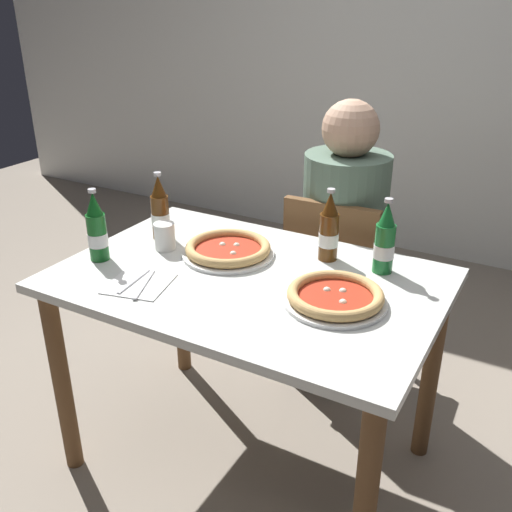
{
  "coord_description": "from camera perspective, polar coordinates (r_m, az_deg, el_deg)",
  "views": [
    {
      "loc": [
        0.82,
        -1.4,
        1.57
      ],
      "look_at": [
        0.0,
        0.05,
        0.8
      ],
      "focal_mm": 40.37,
      "sensor_mm": 36.0,
      "label": 1
    }
  ],
  "objects": [
    {
      "name": "beer_bottle_center",
      "position": [
        2.1,
        -9.49,
        4.43
      ],
      "size": [
        0.07,
        0.07,
        0.25
      ],
      "color": "#512D0F",
      "rests_on": "dining_table_main"
    },
    {
      "name": "diner_seated",
      "position": [
        2.41,
        8.52,
        0.31
      ],
      "size": [
        0.34,
        0.34,
        1.21
      ],
      "color": "#2D3342",
      "rests_on": "ground_plane"
    },
    {
      "name": "napkin_with_cutlery",
      "position": [
        1.81,
        -11.51,
        -2.71
      ],
      "size": [
        0.22,
        0.22,
        0.01
      ],
      "color": "white",
      "rests_on": "dining_table_main"
    },
    {
      "name": "ground_plane",
      "position": [
        2.26,
        -0.66,
        -19.22
      ],
      "size": [
        8.0,
        8.0,
        0.0
      ],
      "primitive_type": "plane",
      "color": "gray"
    },
    {
      "name": "pizza_margherita_near",
      "position": [
        1.68,
        7.86,
        -4.02
      ],
      "size": [
        0.3,
        0.3,
        0.04
      ],
      "color": "white",
      "rests_on": "dining_table_main"
    },
    {
      "name": "back_wall_tiled",
      "position": [
        3.71,
        17.6,
        19.53
      ],
      "size": [
        7.0,
        0.1,
        2.6
      ],
      "primitive_type": "cube",
      "color": "white",
      "rests_on": "ground_plane"
    },
    {
      "name": "pizza_marinara_far",
      "position": [
        1.96,
        -2.78,
        0.64
      ],
      "size": [
        0.32,
        0.32,
        0.04
      ],
      "color": "white",
      "rests_on": "dining_table_main"
    },
    {
      "name": "dining_table_main",
      "position": [
        1.88,
        -0.75,
        -5.12
      ],
      "size": [
        1.2,
        0.8,
        0.75
      ],
      "color": "silver",
      "rests_on": "ground_plane"
    },
    {
      "name": "beer_bottle_left",
      "position": [
        1.85,
        12.63,
        1.4
      ],
      "size": [
        0.07,
        0.07,
        0.25
      ],
      "color": "#196B2D",
      "rests_on": "dining_table_main"
    },
    {
      "name": "paper_cup",
      "position": [
        2.02,
        -9.03,
        1.94
      ],
      "size": [
        0.07,
        0.07,
        0.09
      ],
      "primitive_type": "cylinder",
      "color": "white",
      "rests_on": "dining_table_main"
    },
    {
      "name": "chair_behind_table",
      "position": [
        2.41,
        7.98,
        -2.34
      ],
      "size": [
        0.41,
        0.41,
        0.85
      ],
      "rotation": [
        0.0,
        0.0,
        3.17
      ],
      "color": "brown",
      "rests_on": "ground_plane"
    },
    {
      "name": "beer_bottle_extra",
      "position": [
        1.91,
        7.23,
        2.54
      ],
      "size": [
        0.07,
        0.07,
        0.25
      ],
      "color": "#512D0F",
      "rests_on": "dining_table_main"
    },
    {
      "name": "beer_bottle_right",
      "position": [
        1.97,
        -15.49,
        2.46
      ],
      "size": [
        0.07,
        0.07,
        0.25
      ],
      "color": "#14591E",
      "rests_on": "dining_table_main"
    }
  ]
}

